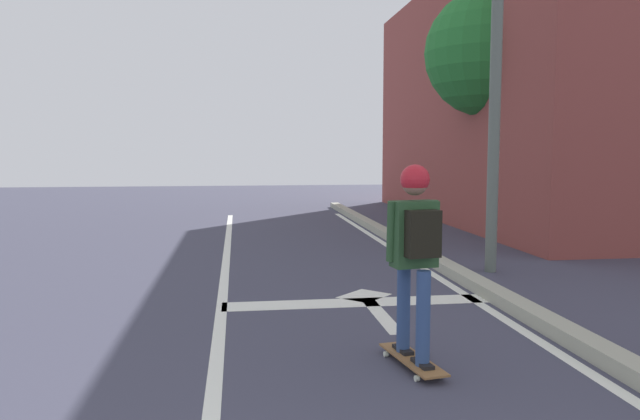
# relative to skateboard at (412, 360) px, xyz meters

# --- Properties ---
(lane_line_center) EXTENTS (0.12, 20.00, 0.01)m
(lane_line_center) POSITION_rel_skateboard_xyz_m (-1.56, 1.80, -0.06)
(lane_line_center) COLOR silver
(lane_line_center) RESTS_ON ground
(lane_line_curbside) EXTENTS (0.12, 20.00, 0.01)m
(lane_line_curbside) POSITION_rel_skateboard_xyz_m (1.33, 1.80, -0.06)
(lane_line_curbside) COLOR silver
(lane_line_curbside) RESTS_ON ground
(stop_bar) EXTENTS (3.04, 0.40, 0.01)m
(stop_bar) POSITION_rel_skateboard_xyz_m (-0.04, 2.10, -0.06)
(stop_bar) COLOR silver
(stop_bar) RESTS_ON ground
(lane_arrow_stem) EXTENTS (0.16, 1.40, 0.01)m
(lane_arrow_stem) POSITION_rel_skateboard_xyz_m (0.12, 1.55, -0.06)
(lane_arrow_stem) COLOR silver
(lane_arrow_stem) RESTS_ON ground
(lane_arrow_head) EXTENTS (0.71, 0.71, 0.01)m
(lane_arrow_head) POSITION_rel_skateboard_xyz_m (0.12, 2.40, -0.06)
(lane_arrow_head) COLOR silver
(lane_arrow_head) RESTS_ON ground
(curb_strip) EXTENTS (0.24, 24.00, 0.14)m
(curb_strip) POSITION_rel_skateboard_xyz_m (1.58, 1.80, 0.01)
(curb_strip) COLOR #9E9E8C
(curb_strip) RESTS_ON ground
(skateboard) EXTENTS (0.35, 0.87, 0.07)m
(skateboard) POSITION_rel_skateboard_xyz_m (0.00, 0.00, 0.00)
(skateboard) COLOR brown
(skateboard) RESTS_ON ground
(skater) EXTENTS (0.43, 0.59, 1.54)m
(skater) POSITION_rel_skateboard_xyz_m (0.00, -0.02, 0.97)
(skater) COLOR navy
(skater) RESTS_ON skateboard
(roadside_tree) EXTENTS (2.61, 2.61, 5.03)m
(roadside_tree) POSITION_rel_skateboard_xyz_m (3.78, 7.58, 3.64)
(roadside_tree) COLOR brown
(roadside_tree) RESTS_ON ground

